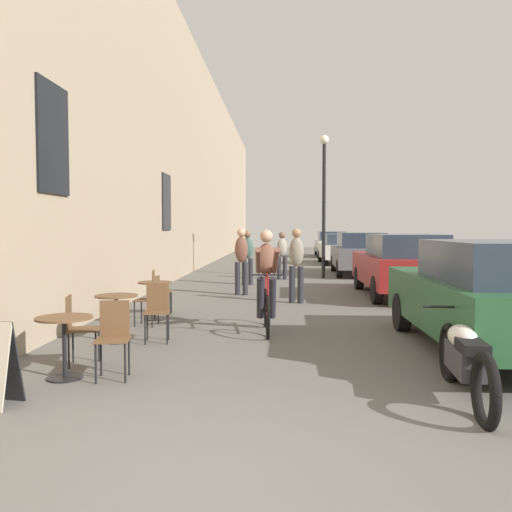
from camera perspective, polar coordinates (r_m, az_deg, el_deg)
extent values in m
plane|color=#5B5954|center=(3.90, -2.82, -23.52)|extent=(88.00, 88.00, 0.00)
cube|color=tan|center=(18.11, -9.51, 12.12)|extent=(0.50, 68.00, 9.23)
cube|color=black|center=(8.98, -20.76, 11.61)|extent=(0.04, 1.10, 1.70)
cube|color=black|center=(16.57, -9.50, 5.68)|extent=(0.04, 1.10, 1.70)
cylinder|color=black|center=(6.71, -19.65, -12.11)|extent=(0.40, 0.40, 0.02)
cylinder|color=black|center=(6.63, -19.70, -9.21)|extent=(0.05, 0.05, 0.67)
cylinder|color=brown|center=(6.57, -19.76, -6.22)|extent=(0.64, 0.64, 0.02)
cylinder|color=black|center=(7.35, -16.37, -9.01)|extent=(0.02, 0.02, 0.45)
cylinder|color=black|center=(7.04, -16.67, -9.56)|extent=(0.02, 0.02, 0.45)
cylinder|color=black|center=(7.39, -18.89, -8.98)|extent=(0.02, 0.02, 0.45)
cylinder|color=black|center=(7.08, -19.30, -9.52)|extent=(0.02, 0.02, 0.45)
cube|color=brown|center=(7.17, -17.84, -7.43)|extent=(0.45, 0.45, 0.02)
cube|color=brown|center=(7.16, -19.30, -5.68)|extent=(0.09, 0.34, 0.42)
cylinder|color=black|center=(6.29, -13.75, -11.02)|extent=(0.02, 0.02, 0.45)
cylinder|color=black|center=(6.34, -16.69, -10.94)|extent=(0.02, 0.02, 0.45)
cylinder|color=black|center=(6.60, -13.36, -10.34)|extent=(0.02, 0.02, 0.45)
cylinder|color=black|center=(6.65, -16.16, -10.28)|extent=(0.02, 0.02, 0.45)
cube|color=brown|center=(6.42, -15.02, -8.60)|extent=(0.43, 0.43, 0.02)
cube|color=brown|center=(6.55, -14.79, -6.40)|extent=(0.34, 0.07, 0.42)
cylinder|color=black|center=(8.55, -14.56, -8.77)|extent=(0.40, 0.40, 0.02)
cylinder|color=black|center=(8.48, -14.60, -6.47)|extent=(0.05, 0.05, 0.67)
cylinder|color=brown|center=(8.43, -14.63, -4.12)|extent=(0.64, 0.64, 0.02)
cylinder|color=black|center=(8.17, -9.44, -7.71)|extent=(0.02, 0.02, 0.45)
cylinder|color=black|center=(8.20, -11.71, -7.70)|extent=(0.02, 0.02, 0.45)
cylinder|color=black|center=(8.49, -9.30, -7.31)|extent=(0.02, 0.02, 0.45)
cylinder|color=black|center=(8.52, -11.49, -7.30)|extent=(0.02, 0.02, 0.45)
cube|color=brown|center=(8.30, -10.50, -5.91)|extent=(0.43, 0.43, 0.02)
cube|color=brown|center=(8.45, -10.42, -4.25)|extent=(0.34, 0.07, 0.42)
cylinder|color=black|center=(10.41, -10.68, -6.60)|extent=(0.40, 0.40, 0.02)
cylinder|color=black|center=(10.36, -10.70, -4.71)|extent=(0.05, 0.05, 0.67)
cylinder|color=brown|center=(10.32, -10.72, -2.78)|extent=(0.64, 0.64, 0.02)
cylinder|color=black|center=(11.15, -8.99, -4.83)|extent=(0.02, 0.02, 0.45)
cylinder|color=black|center=(10.84, -9.12, -5.06)|extent=(0.02, 0.02, 0.45)
cylinder|color=black|center=(11.18, -10.64, -4.82)|extent=(0.02, 0.02, 0.45)
cylinder|color=black|center=(10.87, -10.82, -5.05)|extent=(0.02, 0.02, 0.45)
cube|color=brown|center=(10.98, -9.90, -3.72)|extent=(0.43, 0.43, 0.02)
cube|color=brown|center=(10.97, -10.85, -2.58)|extent=(0.06, 0.34, 0.42)
cylinder|color=black|center=(9.69, -12.80, -6.06)|extent=(0.02, 0.02, 0.45)
cylinder|color=black|center=(9.98, -12.10, -5.78)|extent=(0.02, 0.02, 0.45)
cylinder|color=black|center=(9.57, -10.99, -6.15)|extent=(0.02, 0.02, 0.45)
cylinder|color=black|center=(9.87, -10.34, -5.87)|extent=(0.02, 0.02, 0.45)
cube|color=brown|center=(9.74, -11.57, -4.60)|extent=(0.42, 0.42, 0.02)
cube|color=brown|center=(9.65, -10.59, -3.34)|extent=(0.06, 0.34, 0.42)
torus|color=black|center=(8.49, 1.27, -6.55)|extent=(0.09, 0.71, 0.71)
torus|color=black|center=(9.52, 1.04, -5.50)|extent=(0.09, 0.71, 0.71)
cylinder|color=maroon|center=(9.40, 1.06, -3.86)|extent=(0.05, 0.22, 0.58)
cylinder|color=maroon|center=(8.87, 1.17, -2.10)|extent=(0.09, 0.82, 0.14)
cylinder|color=maroon|center=(8.46, 1.26, -4.29)|extent=(0.04, 0.09, 0.67)
cylinder|color=maroon|center=(9.02, 1.14, -5.72)|extent=(0.10, 1.00, 0.12)
cylinder|color=black|center=(8.45, 1.26, -2.01)|extent=(0.52, 0.06, 0.03)
ellipsoid|color=black|center=(9.28, 1.08, -2.00)|extent=(0.12, 0.24, 0.06)
ellipsoid|color=brown|center=(9.18, 1.10, -0.33)|extent=(0.36, 0.37, 0.59)
sphere|color=tan|center=(9.12, 1.11, 2.13)|extent=(0.22, 0.22, 0.22)
cylinder|color=#26262D|center=(9.16, 1.74, -4.46)|extent=(0.15, 0.40, 0.75)
cylinder|color=#26262D|center=(9.16, 0.48, -4.46)|extent=(0.15, 0.40, 0.75)
cylinder|color=brown|center=(8.79, 2.11, -0.52)|extent=(0.15, 0.75, 0.48)
cylinder|color=brown|center=(8.78, 0.25, -0.52)|extent=(0.12, 0.75, 0.48)
cylinder|color=#26262D|center=(12.41, 4.77, -3.07)|extent=(0.14, 0.14, 0.85)
cylinder|color=#26262D|center=(12.44, 3.85, -3.06)|extent=(0.14, 0.14, 0.85)
ellipsoid|color=gray|center=(12.37, 4.32, 0.45)|extent=(0.37, 0.29, 0.67)
sphere|color=#A57A5B|center=(12.35, 4.33, 2.46)|extent=(0.22, 0.22, 0.22)
cylinder|color=#26262D|center=(13.89, -1.97, -2.42)|extent=(0.14, 0.14, 0.85)
cylinder|color=#26262D|center=(13.86, -1.16, -2.43)|extent=(0.14, 0.14, 0.85)
ellipsoid|color=brown|center=(13.82, -1.57, 0.71)|extent=(0.36, 0.26, 0.67)
sphere|color=tan|center=(13.81, -1.57, 2.51)|extent=(0.22, 0.22, 0.22)
cylinder|color=#26262D|center=(16.39, -1.27, -1.66)|extent=(0.14, 0.14, 0.81)
cylinder|color=#26262D|center=(16.37, -0.57, -1.66)|extent=(0.14, 0.14, 0.81)
ellipsoid|color=#38564C|center=(16.33, -0.92, 0.86)|extent=(0.34, 0.24, 0.64)
sphere|color=brown|center=(16.32, -0.92, 2.33)|extent=(0.22, 0.22, 0.22)
cylinder|color=#26262D|center=(18.08, 3.10, -1.27)|extent=(0.14, 0.14, 0.78)
cylinder|color=#26262D|center=(18.05, 2.47, -1.27)|extent=(0.14, 0.14, 0.78)
ellipsoid|color=#9E9384|center=(18.03, 2.79, 0.94)|extent=(0.37, 0.28, 0.62)
sphere|color=brown|center=(18.01, 2.79, 2.24)|extent=(0.22, 0.22, 0.22)
cylinder|color=black|center=(18.61, 7.23, 4.72)|extent=(0.12, 0.12, 4.60)
sphere|color=silver|center=(18.84, 7.28, 12.16)|extent=(0.32, 0.32, 0.32)
cube|color=#23512D|center=(8.23, 23.15, -4.66)|extent=(1.84, 4.42, 0.72)
cube|color=#283342|center=(7.68, 24.61, -0.53)|extent=(1.54, 2.39, 0.53)
cylinder|color=black|center=(9.43, 15.26, -5.77)|extent=(0.21, 0.64, 0.64)
cylinder|color=black|center=(9.92, 24.72, -5.51)|extent=(0.21, 0.64, 0.64)
cylinder|color=black|center=(6.66, 20.66, -9.51)|extent=(0.21, 0.64, 0.64)
cube|color=maroon|center=(14.10, 15.10, -1.38)|extent=(1.86, 4.45, 0.72)
cube|color=#283342|center=(13.55, 15.60, 1.10)|extent=(1.55, 2.41, 0.54)
cylinder|color=black|center=(15.43, 10.90, -2.31)|extent=(0.21, 0.64, 0.64)
cylinder|color=black|center=(15.75, 16.94, -2.28)|extent=(0.21, 0.64, 0.64)
cylinder|color=black|center=(12.55, 12.73, -3.55)|extent=(0.21, 0.64, 0.64)
cylinder|color=black|center=(12.93, 20.07, -3.47)|extent=(0.21, 0.64, 0.64)
cube|color=#595960|center=(20.29, 10.88, -0.04)|extent=(1.93, 4.43, 0.71)
cube|color=#283342|center=(19.74, 11.07, 1.68)|extent=(1.59, 2.41, 0.53)
cylinder|color=black|center=(21.67, 8.26, -0.77)|extent=(0.22, 0.64, 0.63)
cylinder|color=black|center=(21.85, 12.59, -0.78)|extent=(0.22, 0.64, 0.63)
cylinder|color=black|center=(18.79, 8.86, -1.36)|extent=(0.22, 0.64, 0.63)
cylinder|color=black|center=(18.99, 13.84, -1.36)|extent=(0.22, 0.64, 0.63)
cube|color=beige|center=(26.26, 8.75, 0.55)|extent=(1.76, 4.08, 0.66)
cube|color=#283342|center=(25.76, 8.89, 1.78)|extent=(1.45, 2.21, 0.49)
cylinder|color=black|center=(27.52, 6.83, -0.01)|extent=(0.20, 0.59, 0.58)
cylinder|color=black|center=(27.70, 9.97, -0.02)|extent=(0.20, 0.59, 0.58)
cylinder|color=black|center=(24.87, 7.38, -0.34)|extent=(0.20, 0.59, 0.58)
cylinder|color=black|center=(25.07, 10.85, -0.34)|extent=(0.20, 0.59, 0.58)
cube|color=#B7B7BC|center=(32.53, 7.97, 1.09)|extent=(1.82, 4.28, 0.69)
cube|color=#283342|center=(32.00, 8.04, 2.14)|extent=(1.51, 2.32, 0.52)
cylinder|color=black|center=(33.89, 6.43, 0.59)|extent=(0.21, 0.62, 0.61)
cylinder|color=black|center=(34.01, 9.13, 0.58)|extent=(0.21, 0.62, 0.61)
cylinder|color=black|center=(31.09, 6.68, 0.37)|extent=(0.21, 0.62, 0.61)
cylinder|color=black|center=(31.22, 9.62, 0.35)|extent=(0.21, 0.62, 0.61)
torus|color=black|center=(6.64, 19.78, -9.69)|extent=(0.15, 0.70, 0.69)
torus|color=black|center=(5.28, 23.21, -13.08)|extent=(0.16, 0.71, 0.70)
cube|color=#333338|center=(5.93, 21.30, -10.26)|extent=(0.30, 0.78, 0.28)
ellipsoid|color=beige|center=(5.98, 21.11, -7.99)|extent=(0.32, 0.54, 0.24)
cube|color=black|center=(5.63, 22.03, -8.92)|extent=(0.27, 0.46, 0.10)
cylinder|color=black|center=(6.45, 20.05, -5.11)|extent=(0.62, 0.08, 0.03)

